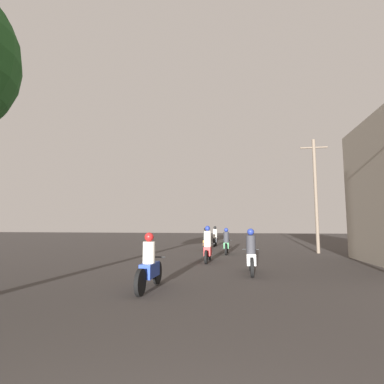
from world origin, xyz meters
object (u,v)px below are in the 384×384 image
motorcycle_white (251,256)px  motorcycle_black (215,238)px  motorcycle_blue (149,266)px  motorcycle_green (226,243)px  utility_pole_far (316,193)px  motorcycle_red (208,247)px  motorcycle_orange (206,241)px

motorcycle_white → motorcycle_black: 13.38m
motorcycle_blue → motorcycle_green: (1.54, 9.95, 0.01)m
motorcycle_green → motorcycle_black: (-1.19, 6.24, 0.02)m
motorcycle_white → utility_pole_far: size_ratio=0.30×
motorcycle_white → motorcycle_green: size_ratio=1.04×
motorcycle_red → motorcycle_green: (0.66, 3.91, -0.06)m
motorcycle_white → motorcycle_green: motorcycle_white is taller
motorcycle_blue → motorcycle_black: size_ratio=1.02×
motorcycle_red → motorcycle_white: bearing=-53.1°
motorcycle_black → utility_pole_far: 8.74m
motorcycle_orange → motorcycle_black: size_ratio=0.96×
motorcycle_green → motorcycle_black: motorcycle_black is taller
motorcycle_red → motorcycle_orange: size_ratio=1.01×
motorcycle_blue → utility_pole_far: (6.90, 11.25, 3.02)m
motorcycle_white → motorcycle_red: 3.54m
motorcycle_blue → motorcycle_green: motorcycle_green is taller
motorcycle_orange → utility_pole_far: bearing=-7.1°
motorcycle_red → motorcycle_orange: 6.53m
motorcycle_blue → utility_pole_far: 13.54m
motorcycle_blue → motorcycle_green: size_ratio=1.07×
motorcycle_orange → utility_pole_far: size_ratio=0.29×
motorcycle_red → utility_pole_far: size_ratio=0.29×
motorcycle_blue → motorcycle_orange: bearing=80.2°
motorcycle_white → motorcycle_orange: bearing=109.8°
motorcycle_orange → motorcycle_green: bearing=-56.5°
motorcycle_blue → motorcycle_orange: (0.05, 12.52, 0.00)m
motorcycle_blue → motorcycle_white: motorcycle_white is taller
motorcycle_red → motorcycle_green: 3.97m
motorcycle_blue → motorcycle_black: 16.20m
motorcycle_white → motorcycle_black: motorcycle_black is taller
motorcycle_blue → motorcycle_red: motorcycle_red is taller
motorcycle_white → utility_pole_far: (4.18, 8.23, 3.00)m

